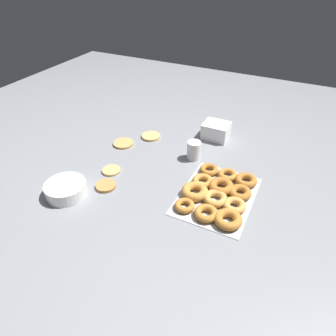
{
  "coord_description": "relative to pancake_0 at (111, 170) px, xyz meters",
  "views": [
    {
      "loc": [
        -1.04,
        -0.62,
        0.86
      ],
      "look_at": [
        -0.04,
        -0.13,
        0.04
      ],
      "focal_mm": 32.0,
      "sensor_mm": 36.0,
      "label": 1
    }
  ],
  "objects": [
    {
      "name": "donut_tray",
      "position": [
        0.05,
        -0.51,
        0.01
      ],
      "size": [
        0.4,
        0.3,
        0.04
      ],
      "color": "silver",
      "rests_on": "ground_plane"
    },
    {
      "name": "pancake_1",
      "position": [
        0.36,
        -0.01,
        0.0
      ],
      "size": [
        0.1,
        0.1,
        0.01
      ],
      "primitive_type": "cylinder",
      "color": "tan",
      "rests_on": "ground_plane"
    },
    {
      "name": "container_stack",
      "position": [
        0.52,
        -0.34,
        0.04
      ],
      "size": [
        0.12,
        0.14,
        0.09
      ],
      "color": "white",
      "rests_on": "ground_plane"
    },
    {
      "name": "pancake_0",
      "position": [
        0.0,
        0.0,
        0.0
      ],
      "size": [
        0.09,
        0.09,
        0.01
      ],
      "primitive_type": "cylinder",
      "color": "tan",
      "rests_on": "ground_plane"
    },
    {
      "name": "batter_bowl",
      "position": [
        -0.22,
        0.08,
        0.02
      ],
      "size": [
        0.18,
        0.18,
        0.06
      ],
      "color": "white",
      "rests_on": "ground_plane"
    },
    {
      "name": "pancake_3",
      "position": [
        -0.11,
        -0.05,
        0.0
      ],
      "size": [
        0.09,
        0.09,
        0.01
      ],
      "primitive_type": "cylinder",
      "color": "#B27F42",
      "rests_on": "ground_plane"
    },
    {
      "name": "ground_plane",
      "position": [
        0.14,
        -0.12,
        -0.01
      ],
      "size": [
        3.0,
        3.0,
        0.0
      ],
      "primitive_type": "plane",
      "color": "gray"
    },
    {
      "name": "paper_cup",
      "position": [
        0.28,
        -0.31,
        0.04
      ],
      "size": [
        0.07,
        0.07,
        0.1
      ],
      "color": "white",
      "rests_on": "ground_plane"
    },
    {
      "name": "pancake_2",
      "position": [
        0.23,
        0.08,
        0.0
      ],
      "size": [
        0.11,
        0.11,
        0.01
      ],
      "primitive_type": "cylinder",
      "color": "tan",
      "rests_on": "ground_plane"
    }
  ]
}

